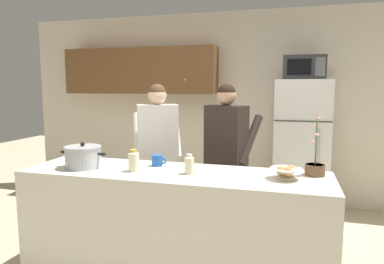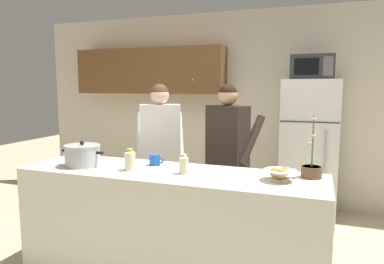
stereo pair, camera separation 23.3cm
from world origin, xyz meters
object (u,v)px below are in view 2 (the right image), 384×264
object	(u,v)px
person_near_pot	(160,143)
cooking_pot	(83,155)
coffee_mug	(155,160)
bottle_mid_counter	(130,160)
potted_orchid	(311,169)
person_by_sink	(228,146)
bread_bowl	(280,174)
bottle_near_edge	(184,164)
refrigerator	(309,150)
microwave	(312,67)

from	to	relation	value
person_near_pot	cooking_pot	bearing A→B (deg)	-112.06
coffee_mug	bottle_mid_counter	xyz separation A→B (m)	(-0.11, -0.23, 0.04)
potted_orchid	bottle_mid_counter	bearing A→B (deg)	-169.56
person_by_sink	bottle_mid_counter	bearing A→B (deg)	-123.69
bread_bowl	person_by_sink	bearing A→B (deg)	126.17
potted_orchid	person_by_sink	bearing A→B (deg)	141.73
bread_bowl	bottle_near_edge	xyz separation A→B (m)	(-0.73, -0.04, 0.03)
refrigerator	bottle_near_edge	bearing A→B (deg)	-114.97
refrigerator	microwave	world-z (taller)	microwave
person_by_sink	person_near_pot	bearing A→B (deg)	-176.46
coffee_mug	potted_orchid	world-z (taller)	potted_orchid
microwave	person_by_sink	size ratio (longest dim) A/B	0.30
person_near_pot	bread_bowl	xyz separation A→B (m)	(1.30, -0.76, -0.04)
cooking_pot	bottle_mid_counter	bearing A→B (deg)	-0.34
person_by_sink	bread_bowl	xyz separation A→B (m)	(0.59, -0.80, -0.04)
bread_bowl	microwave	bearing A→B (deg)	85.28
person_by_sink	potted_orchid	size ratio (longest dim) A/B	3.52
person_by_sink	bottle_near_edge	bearing A→B (deg)	-99.34
cooking_pot	bottle_mid_counter	world-z (taller)	cooking_pot
refrigerator	potted_orchid	world-z (taller)	refrigerator
cooking_pot	microwave	bearing A→B (deg)	46.67
person_near_pot	bottle_mid_counter	xyz separation A→B (m)	(0.12, -0.84, -0.00)
bottle_near_edge	potted_orchid	distance (m)	0.96
coffee_mug	bread_bowl	size ratio (longest dim) A/B	0.55
person_by_sink	potted_orchid	bearing A→B (deg)	-38.27
microwave	bread_bowl	bearing A→B (deg)	-94.72
refrigerator	bottle_mid_counter	size ratio (longest dim) A/B	9.44
potted_orchid	coffee_mug	bearing A→B (deg)	-178.84
person_by_sink	cooking_pot	xyz separation A→B (m)	(-1.05, -0.88, 0.00)
refrigerator	cooking_pot	size ratio (longest dim) A/B	4.06
microwave	coffee_mug	bearing A→B (deg)	-126.05
person_near_pot	coffee_mug	xyz separation A→B (m)	(0.23, -0.61, -0.04)
refrigerator	bread_bowl	xyz separation A→B (m)	(-0.15, -1.84, 0.13)
person_by_sink	cooking_pot	world-z (taller)	person_by_sink
cooking_pot	bottle_mid_counter	size ratio (longest dim) A/B	2.32
person_by_sink	bottle_near_edge	distance (m)	0.86
person_near_pot	person_by_sink	world-z (taller)	same
person_near_pot	person_by_sink	distance (m)	0.71
microwave	bottle_near_edge	bearing A→B (deg)	-115.23
refrigerator	bottle_mid_counter	world-z (taller)	refrigerator
person_by_sink	bread_bowl	distance (m)	1.00
person_near_pot	cooking_pot	xyz separation A→B (m)	(-0.34, -0.84, 0.00)
cooking_pot	coffee_mug	distance (m)	0.62
microwave	bottle_near_edge	size ratio (longest dim) A/B	3.09
coffee_mug	bottle_near_edge	xyz separation A→B (m)	(0.34, -0.19, 0.03)
bread_bowl	bottle_near_edge	distance (m)	0.73
person_near_pot	bottle_mid_counter	size ratio (longest dim) A/B	9.13
microwave	cooking_pot	distance (m)	2.73
bottle_near_edge	cooking_pot	bearing A→B (deg)	-177.67
person_by_sink	coffee_mug	distance (m)	0.81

